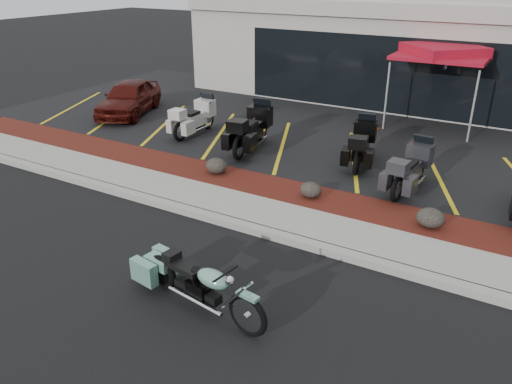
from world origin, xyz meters
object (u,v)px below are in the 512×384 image
Objects in this scene: parked_car at (129,97)px; popup_canopy at (443,53)px; touring_white at (207,111)px; traffic_cone at (373,122)px; hero_cruiser at (248,309)px.

parked_car is 0.98× the size of popup_canopy.
popup_canopy is (9.58, 4.05, 1.74)m from parked_car.
popup_canopy is (6.18, 4.11, 1.74)m from touring_white.
traffic_cone is 0.13× the size of popup_canopy.
traffic_cone is (4.61, 2.62, -0.36)m from touring_white.
parked_car is 10.55m from popup_canopy.
parked_car is at bearing -162.30° from traffic_cone.
parked_car reaches higher than touring_white.
hero_cruiser is at bearing -81.70° from traffic_cone.
hero_cruiser is 5.74× the size of traffic_cone.
traffic_cone is 3.01m from popup_canopy.
touring_white is at bearing -21.89° from parked_car.
traffic_cone is (8.02, 2.56, -0.36)m from parked_car.
touring_white is 3.41m from parked_car.
traffic_cone is at bearing -116.47° from popup_canopy.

